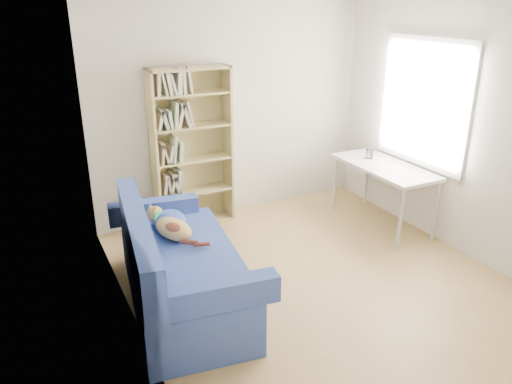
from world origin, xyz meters
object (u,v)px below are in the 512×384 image
at_px(pen_cup, 370,153).
at_px(sofa, 177,268).
at_px(desk, 384,170).
at_px(bookshelf, 192,155).

bearing_deg(pen_cup, sofa, -163.01).
bearing_deg(desk, pen_cup, 87.30).
xyz_separation_m(sofa, desk, (2.75, 0.54, 0.33)).
xyz_separation_m(desk, pen_cup, (0.01, 0.31, 0.13)).
relative_size(desk, pen_cup, 7.53).
bearing_deg(sofa, desk, 18.57).
relative_size(sofa, bookshelf, 1.07).
height_order(desk, pen_cup, pen_cup).
relative_size(sofa, desk, 1.51).
relative_size(sofa, pen_cup, 11.38).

